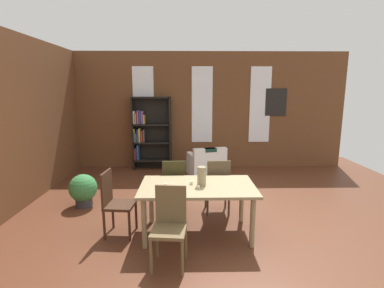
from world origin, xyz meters
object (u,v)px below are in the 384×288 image
(dining_chair_head_left, at_px, (115,201))
(dining_chair_far_right, at_px, (218,184))
(armchair_white, at_px, (206,165))
(dining_chair_near_left, at_px, (170,223))
(dining_table, at_px, (198,191))
(dining_chair_far_left, at_px, (174,185))
(potted_plant_by_shelf, at_px, (83,189))
(vase_on_table, at_px, (202,176))
(bookshelf_tall, at_px, (149,133))

(dining_chair_head_left, bearing_deg, dining_chair_far_right, 24.23)
(dining_chair_head_left, height_order, armchair_white, dining_chair_head_left)
(dining_chair_near_left, relative_size, dining_chair_head_left, 1.00)
(dining_table, relative_size, dining_chair_head_left, 1.72)
(dining_chair_far_right, height_order, dining_chair_head_left, same)
(dining_chair_far_left, distance_m, armchair_white, 2.28)
(armchair_white, bearing_deg, potted_plant_by_shelf, -142.45)
(dining_table, xyz_separation_m, dining_chair_far_right, (0.37, 0.71, -0.14))
(dining_table, relative_size, dining_chair_far_left, 1.72)
(vase_on_table, height_order, dining_chair_far_left, vase_on_table)
(dining_chair_far_left, distance_m, dining_chair_near_left, 1.42)
(potted_plant_by_shelf, bearing_deg, dining_chair_far_left, -11.70)
(vase_on_table, height_order, bookshelf_tall, bookshelf_tall)
(dining_chair_far_right, relative_size, dining_chair_far_left, 1.00)
(dining_chair_far_left, relative_size, armchair_white, 0.98)
(dining_table, xyz_separation_m, dining_chair_far_left, (-0.37, 0.71, -0.14))
(dining_table, relative_size, bookshelf_tall, 0.86)
(dining_chair_far_right, bearing_deg, dining_chair_far_left, 180.00)
(dining_table, distance_m, dining_chair_far_left, 0.81)
(armchair_white, bearing_deg, bookshelf_tall, 154.26)
(dining_chair_far_left, xyz_separation_m, dining_chair_near_left, (0.00, -1.42, 0.00))
(armchair_white, bearing_deg, dining_chair_near_left, -100.90)
(dining_table, bearing_deg, armchair_white, 83.48)
(vase_on_table, xyz_separation_m, dining_chair_far_left, (-0.43, 0.71, -0.37))
(dining_chair_far_left, distance_m, potted_plant_by_shelf, 1.71)
(armchair_white, relative_size, potted_plant_by_shelf, 1.63)
(dining_chair_head_left, relative_size, bookshelf_tall, 0.50)
(dining_chair_near_left, height_order, potted_plant_by_shelf, dining_chair_near_left)
(dining_chair_far_left, distance_m, dining_chair_head_left, 1.08)
(dining_chair_far_right, xyz_separation_m, potted_plant_by_shelf, (-2.40, 0.34, -0.20))
(bookshelf_tall, relative_size, potted_plant_by_shelf, 3.23)
(dining_table, height_order, dining_chair_near_left, dining_chair_near_left)
(vase_on_table, distance_m, dining_chair_far_right, 0.86)
(dining_chair_head_left, distance_m, potted_plant_by_shelf, 1.35)
(dining_chair_far_left, height_order, dining_chair_near_left, same)
(dining_chair_near_left, distance_m, bookshelf_tall, 4.39)
(dining_chair_far_right, distance_m, armchair_white, 2.17)
(armchair_white, bearing_deg, dining_chair_far_right, -88.87)
(dining_chair_head_left, bearing_deg, bookshelf_tall, 89.40)
(dining_table, bearing_deg, dining_chair_far_right, 62.45)
(vase_on_table, xyz_separation_m, bookshelf_tall, (-1.21, 3.58, 0.10))
(dining_table, bearing_deg, dining_chair_near_left, -116.97)
(dining_table, bearing_deg, vase_on_table, 0.00)
(dining_chair_head_left, xyz_separation_m, potted_plant_by_shelf, (-0.84, 1.05, -0.20))
(dining_chair_head_left, bearing_deg, vase_on_table, -0.29)
(dining_chair_near_left, bearing_deg, dining_chair_far_right, 62.74)
(dining_chair_head_left, height_order, bookshelf_tall, bookshelf_tall)
(armchair_white, height_order, potted_plant_by_shelf, armchair_white)
(vase_on_table, relative_size, bookshelf_tall, 0.14)
(vase_on_table, bearing_deg, dining_chair_head_left, 179.71)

